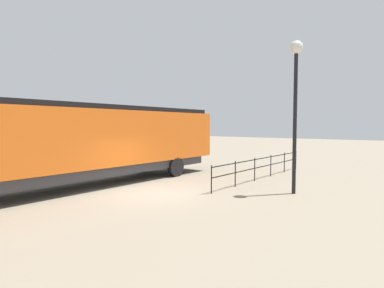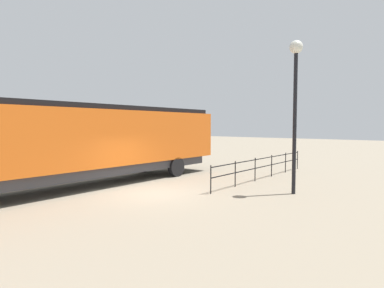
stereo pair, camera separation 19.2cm
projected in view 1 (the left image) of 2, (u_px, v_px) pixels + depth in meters
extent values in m
plane|color=gray|center=(154.00, 193.00, 13.62)|extent=(120.00, 120.00, 0.00)
cube|color=orange|center=(71.00, 138.00, 14.43)|extent=(3.07, 17.55, 2.65)
cube|color=black|center=(179.00, 141.00, 20.31)|extent=(2.94, 2.58, 1.85)
cube|color=black|center=(71.00, 107.00, 14.34)|extent=(2.76, 16.84, 0.24)
cube|color=#38383D|center=(72.00, 172.00, 14.52)|extent=(2.76, 16.14, 0.45)
cylinder|color=black|center=(142.00, 163.00, 19.78)|extent=(0.30, 1.10, 1.10)
cylinder|color=black|center=(176.00, 167.00, 18.07)|extent=(0.30, 1.10, 1.10)
cylinder|color=black|center=(295.00, 123.00, 13.38)|extent=(0.16, 0.16, 6.00)
sphere|color=silver|center=(296.00, 47.00, 13.19)|extent=(0.55, 0.55, 0.55)
cube|color=black|center=(263.00, 158.00, 17.29)|extent=(0.04, 9.88, 0.04)
cube|color=black|center=(263.00, 166.00, 17.32)|extent=(0.04, 9.88, 0.04)
cylinder|color=black|center=(211.00, 180.00, 13.46)|extent=(0.05, 0.05, 1.23)
cylinder|color=black|center=(235.00, 174.00, 15.01)|extent=(0.05, 0.05, 1.23)
cylinder|color=black|center=(255.00, 169.00, 16.55)|extent=(0.05, 0.05, 1.23)
cylinder|color=black|center=(271.00, 166.00, 18.10)|extent=(0.05, 0.05, 1.23)
cylinder|color=black|center=(284.00, 162.00, 19.64)|extent=(0.05, 0.05, 1.23)
cylinder|color=black|center=(296.00, 160.00, 21.19)|extent=(0.05, 0.05, 1.23)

